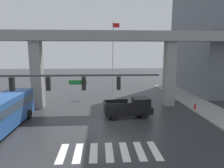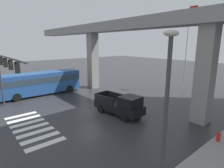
{
  "view_description": "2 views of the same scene",
  "coord_description": "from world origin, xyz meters",
  "px_view_note": "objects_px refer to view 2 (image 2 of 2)",
  "views": [
    {
      "loc": [
        -0.63,
        -18.85,
        7.14
      ],
      "look_at": [
        0.81,
        3.83,
        3.28
      ],
      "focal_mm": 31.82,
      "sensor_mm": 36.0,
      "label": 1
    },
    {
      "loc": [
        14.84,
        -9.47,
        6.78
      ],
      "look_at": [
        -0.12,
        2.97,
        2.4
      ],
      "focal_mm": 29.12,
      "sensor_mm": 36.0,
      "label": 2
    }
  ],
  "objects_px": {
    "fire_hydrant": "(218,137)",
    "traffic_signal_mast": "(5,67)",
    "street_lamp_near_corner": "(166,104)",
    "flagpole": "(187,44)",
    "city_bus": "(39,82)",
    "pickup_truck": "(121,105)"
  },
  "relations": [
    {
      "from": "traffic_signal_mast",
      "to": "street_lamp_near_corner",
      "type": "height_order",
      "value": "street_lamp_near_corner"
    },
    {
      "from": "fire_hydrant",
      "to": "traffic_signal_mast",
      "type": "bearing_deg",
      "value": -146.08
    },
    {
      "from": "street_lamp_near_corner",
      "to": "flagpole",
      "type": "xyz_separation_m",
      "value": [
        -9.44,
        18.81,
        2.13
      ]
    },
    {
      "from": "city_bus",
      "to": "traffic_signal_mast",
      "type": "distance_m",
      "value": 7.71
    },
    {
      "from": "traffic_signal_mast",
      "to": "fire_hydrant",
      "type": "bearing_deg",
      "value": 33.92
    },
    {
      "from": "fire_hydrant",
      "to": "flagpole",
      "type": "xyz_separation_m",
      "value": [
        -9.04,
        11.57,
        6.26
      ]
    },
    {
      "from": "traffic_signal_mast",
      "to": "flagpole",
      "type": "bearing_deg",
      "value": 75.16
    },
    {
      "from": "street_lamp_near_corner",
      "to": "flagpole",
      "type": "relative_size",
      "value": 0.62
    },
    {
      "from": "city_bus",
      "to": "flagpole",
      "type": "relative_size",
      "value": 0.93
    },
    {
      "from": "flagpole",
      "to": "city_bus",
      "type": "bearing_deg",
      "value": -123.42
    },
    {
      "from": "traffic_signal_mast",
      "to": "flagpole",
      "type": "relative_size",
      "value": 0.93
    },
    {
      "from": "flagpole",
      "to": "fire_hydrant",
      "type": "bearing_deg",
      "value": -51.99
    },
    {
      "from": "street_lamp_near_corner",
      "to": "fire_hydrant",
      "type": "height_order",
      "value": "street_lamp_near_corner"
    },
    {
      "from": "pickup_truck",
      "to": "fire_hydrant",
      "type": "bearing_deg",
      "value": 12.29
    },
    {
      "from": "city_bus",
      "to": "flagpole",
      "type": "height_order",
      "value": "flagpole"
    },
    {
      "from": "street_lamp_near_corner",
      "to": "flagpole",
      "type": "distance_m",
      "value": 21.16
    },
    {
      "from": "city_bus",
      "to": "traffic_signal_mast",
      "type": "height_order",
      "value": "traffic_signal_mast"
    },
    {
      "from": "street_lamp_near_corner",
      "to": "flagpole",
      "type": "height_order",
      "value": "flagpole"
    },
    {
      "from": "traffic_signal_mast",
      "to": "street_lamp_near_corner",
      "type": "bearing_deg",
      "value": 9.99
    },
    {
      "from": "pickup_truck",
      "to": "street_lamp_near_corner",
      "type": "distance_m",
      "value": 10.71
    },
    {
      "from": "fire_hydrant",
      "to": "street_lamp_near_corner",
      "type": "bearing_deg",
      "value": -86.84
    },
    {
      "from": "pickup_truck",
      "to": "traffic_signal_mast",
      "type": "bearing_deg",
      "value": -129.26
    }
  ]
}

